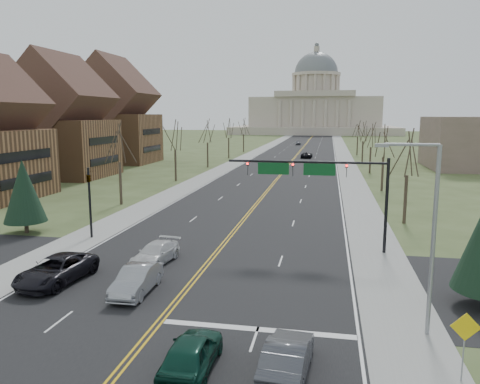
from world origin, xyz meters
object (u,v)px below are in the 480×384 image
at_px(street_light, 428,227).
at_px(warn_sign, 465,334).
at_px(car_sb_outer_lead, 57,270).
at_px(car_far_sb, 298,143).
at_px(car_sb_inner_lead, 137,280).
at_px(car_nb_inner_lead, 191,353).
at_px(car_sb_inner_second, 155,253).
at_px(signal_left, 89,195).
at_px(car_nb_outer_lead, 287,357).
at_px(car_far_nb, 307,155).
at_px(signal_mast, 319,176).

xyz_separation_m(street_light, warn_sign, (0.76, -4.02, -3.21)).
bearing_deg(car_sb_outer_lead, car_far_sb, 93.09).
xyz_separation_m(warn_sign, car_sb_inner_lead, (-16.17, 6.39, -1.21)).
relative_size(car_nb_inner_lead, car_sb_inner_second, 0.95).
bearing_deg(car_sb_inner_lead, signal_left, 127.26).
bearing_deg(car_nb_inner_lead, car_sb_inner_lead, -54.20).
bearing_deg(car_far_sb, warn_sign, -86.71).
distance_m(signal_left, street_light, 27.78).
xyz_separation_m(car_nb_inner_lead, car_sb_inner_second, (-6.54, 13.12, -0.08)).
relative_size(street_light, car_far_sb, 2.11).
bearing_deg(street_light, warn_sign, -79.25).
relative_size(car_nb_inner_lead, car_nb_outer_lead, 0.98).
relative_size(car_sb_outer_lead, car_far_sb, 1.37).
distance_m(warn_sign, car_far_nb, 97.24).
height_order(warn_sign, car_nb_inner_lead, warn_sign).
bearing_deg(car_sb_inner_second, car_nb_outer_lead, -43.41).
distance_m(car_sb_outer_lead, car_sb_inner_second, 6.67).
distance_m(street_light, car_far_nb, 93.27).
xyz_separation_m(car_sb_inner_lead, car_far_sb, (0.27, 140.51, -0.06)).
bearing_deg(car_nb_inner_lead, car_sb_inner_second, -63.99).
distance_m(car_nb_inner_lead, car_sb_inner_second, 14.65).
bearing_deg(warn_sign, car_far_nb, 96.24).
relative_size(street_light, warn_sign, 3.17).
bearing_deg(car_sb_inner_second, car_far_nb, 92.91).
xyz_separation_m(street_light, car_sb_inner_second, (-16.35, 7.88, -4.51)).
bearing_deg(street_light, signal_mast, 111.41).
xyz_separation_m(signal_left, car_sb_inner_lead, (8.83, -11.12, -2.91)).
xyz_separation_m(street_light, car_sb_inner_lead, (-15.40, 2.38, -4.42)).
relative_size(signal_left, car_nb_inner_lead, 1.29).
distance_m(warn_sign, car_nb_inner_lead, 10.72).
height_order(signal_left, car_sb_outer_lead, signal_left).
relative_size(warn_sign, car_nb_inner_lead, 0.62).
height_order(street_light, car_sb_inner_lead, street_light).
height_order(car_nb_inner_lead, car_sb_outer_lead, car_sb_outer_lead).
bearing_deg(street_light, car_far_sb, 96.05).
height_order(street_light, warn_sign, street_light).
distance_m(signal_mast, warn_sign, 18.91).
distance_m(car_sb_outer_lead, car_far_sb, 139.94).
bearing_deg(signal_left, car_sb_inner_lead, -51.54).
distance_m(signal_mast, signal_left, 19.06).
relative_size(car_sb_inner_second, car_far_nb, 0.90).
xyz_separation_m(car_sb_outer_lead, car_far_sb, (5.84, 139.82, -0.09)).
distance_m(car_nb_inner_lead, car_far_nb, 97.88).
relative_size(car_far_nb, car_far_sb, 1.26).
height_order(signal_mast, car_far_nb, signal_mast).
distance_m(signal_mast, street_light, 14.51).
height_order(street_light, car_sb_inner_second, street_light).
bearing_deg(warn_sign, signal_left, 144.98).
relative_size(signal_mast, car_far_nb, 2.24).
relative_size(signal_left, warn_sign, 2.09).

